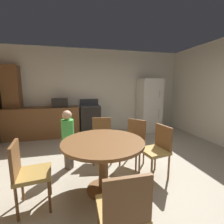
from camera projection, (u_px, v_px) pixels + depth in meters
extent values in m
plane|color=#A89E89|center=(123.00, 178.00, 2.56)|extent=(14.00, 14.00, 0.00)
cube|color=silver|center=(97.00, 91.00, 5.22)|extent=(6.04, 0.12, 2.70)
cube|color=brown|center=(44.00, 122.00, 4.60)|extent=(2.08, 0.60, 0.90)
cube|color=brown|center=(13.00, 102.00, 4.49)|extent=(0.44, 0.36, 2.10)
cube|color=black|center=(90.00, 120.00, 4.92)|extent=(0.60, 0.60, 0.90)
cube|color=#38383D|center=(90.00, 106.00, 4.84)|extent=(0.60, 0.60, 0.02)
cube|color=#38383D|center=(89.00, 102.00, 5.09)|extent=(0.60, 0.04, 0.18)
cube|color=silver|center=(149.00, 105.00, 5.25)|extent=(0.68, 0.66, 1.76)
cylinder|color=#B2B2B7|center=(160.00, 94.00, 4.90)|extent=(0.02, 0.02, 0.22)
cylinder|color=#B2B2B7|center=(159.00, 114.00, 5.01)|extent=(0.02, 0.02, 0.30)
cube|color=black|center=(60.00, 103.00, 4.62)|extent=(0.44, 0.32, 0.26)
cylinder|color=brown|center=(104.00, 189.00, 2.28)|extent=(0.49, 0.49, 0.03)
cylinder|color=brown|center=(103.00, 167.00, 2.23)|extent=(0.14, 0.14, 0.72)
cylinder|color=brown|center=(103.00, 142.00, 2.16)|extent=(1.16, 1.16, 0.04)
cylinder|color=brown|center=(99.00, 220.00, 1.51)|extent=(0.03, 0.03, 0.43)
cylinder|color=brown|center=(132.00, 214.00, 1.59)|extent=(0.03, 0.03, 0.43)
cube|color=#A37F3D|center=(121.00, 209.00, 1.35)|extent=(0.40, 0.40, 0.05)
cube|color=brown|center=(128.00, 203.00, 1.14)|extent=(0.38, 0.04, 0.42)
cylinder|color=brown|center=(136.00, 160.00, 2.74)|extent=(0.03, 0.03, 0.43)
cylinder|color=brown|center=(120.00, 155.00, 2.94)|extent=(0.03, 0.03, 0.43)
cylinder|color=brown|center=(144.00, 153.00, 3.02)|extent=(0.03, 0.03, 0.43)
cylinder|color=brown|center=(128.00, 149.00, 3.21)|extent=(0.03, 0.03, 0.43)
cube|color=#A37F3D|center=(132.00, 143.00, 2.94)|extent=(0.56, 0.56, 0.05)
cube|color=brown|center=(137.00, 130.00, 3.05)|extent=(0.28, 0.31, 0.42)
cylinder|color=brown|center=(111.00, 154.00, 2.98)|extent=(0.03, 0.03, 0.43)
cylinder|color=brown|center=(93.00, 155.00, 2.95)|extent=(0.03, 0.03, 0.43)
cylinder|color=brown|center=(110.00, 147.00, 3.31)|extent=(0.03, 0.03, 0.43)
cylinder|color=brown|center=(94.00, 148.00, 3.28)|extent=(0.03, 0.03, 0.43)
cube|color=#A37F3D|center=(102.00, 140.00, 3.09)|extent=(0.45, 0.45, 0.05)
cube|color=brown|center=(102.00, 127.00, 3.23)|extent=(0.38, 0.09, 0.42)
cylinder|color=brown|center=(152.00, 172.00, 2.38)|extent=(0.03, 0.03, 0.43)
cylinder|color=brown|center=(139.00, 162.00, 2.68)|extent=(0.03, 0.03, 0.43)
cylinder|color=brown|center=(169.00, 167.00, 2.51)|extent=(0.03, 0.03, 0.43)
cylinder|color=brown|center=(155.00, 158.00, 2.82)|extent=(0.03, 0.03, 0.43)
cube|color=#A37F3D|center=(154.00, 151.00, 2.56)|extent=(0.46, 0.46, 0.05)
cube|color=brown|center=(163.00, 138.00, 2.59)|extent=(0.10, 0.38, 0.42)
cylinder|color=brown|center=(50.00, 180.00, 2.15)|extent=(0.03, 0.03, 0.43)
cylinder|color=brown|center=(49.00, 197.00, 1.84)|extent=(0.03, 0.03, 0.43)
cylinder|color=brown|center=(22.00, 186.00, 2.03)|extent=(0.03, 0.03, 0.43)
cylinder|color=brown|center=(17.00, 204.00, 1.72)|extent=(0.03, 0.03, 0.43)
cube|color=#A37F3D|center=(34.00, 174.00, 1.90)|extent=(0.45, 0.45, 0.05)
cube|color=brown|center=(15.00, 160.00, 1.80)|extent=(0.09, 0.38, 0.42)
cylinder|color=#665B51|center=(69.00, 155.00, 2.87)|extent=(0.17, 0.17, 0.50)
cylinder|color=#4CC656|center=(68.00, 131.00, 2.79)|extent=(0.30, 0.30, 0.42)
sphere|color=#D6A884|center=(67.00, 115.00, 2.74)|extent=(0.17, 0.17, 0.17)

